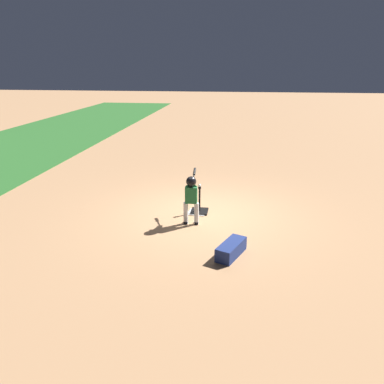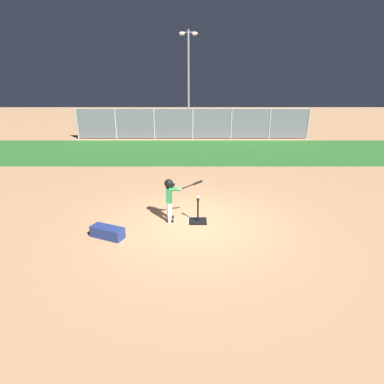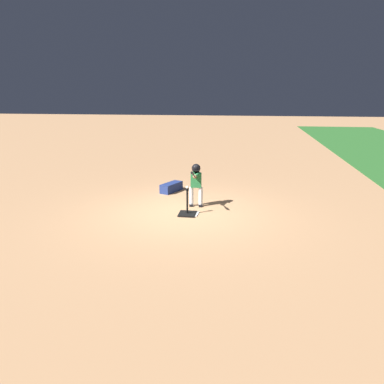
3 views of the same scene
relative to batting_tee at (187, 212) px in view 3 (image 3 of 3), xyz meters
name	(u,v)px [view 3 (image 3 of 3)]	position (x,y,z in m)	size (l,w,h in m)	color
ground_plane	(183,213)	(-0.12, -0.14, -0.08)	(90.00, 90.00, 0.00)	#AD7F56
home_plate	(190,214)	(-0.05, 0.06, -0.07)	(0.44, 0.44, 0.02)	white
batting_tee	(187,212)	(0.00, 0.00, 0.00)	(0.48, 0.43, 0.69)	black
batter_child	(196,180)	(-0.75, 0.11, 0.68)	(1.03, 0.37, 1.19)	silver
baseball	(187,187)	(0.00, 0.00, 0.65)	(0.07, 0.07, 0.07)	white
equipment_bag	(171,187)	(-2.25, -0.89, 0.06)	(0.84, 0.32, 0.28)	navy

